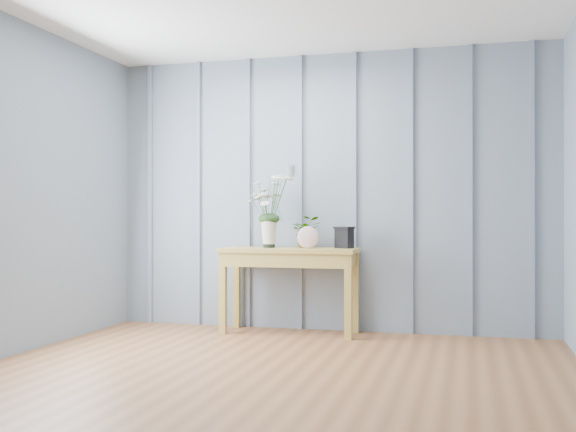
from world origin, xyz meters
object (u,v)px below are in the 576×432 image
(sideboard, at_px, (289,261))
(daisy_vase, at_px, (269,201))
(felt_disc_vessel, at_px, (308,237))
(carved_box, at_px, (344,237))

(sideboard, distance_m, daisy_vase, 0.56)
(sideboard, bearing_deg, daisy_vase, -173.90)
(sideboard, relative_size, felt_disc_vessel, 6.29)
(daisy_vase, xyz_separation_m, felt_disc_vessel, (0.37, -0.06, -0.32))
(sideboard, height_order, daisy_vase, daisy_vase)
(sideboard, distance_m, carved_box, 0.53)
(felt_disc_vessel, relative_size, carved_box, 1.01)
(sideboard, xyz_separation_m, felt_disc_vessel, (0.19, -0.08, 0.21))
(sideboard, bearing_deg, carved_box, 5.03)
(felt_disc_vessel, bearing_deg, sideboard, 155.24)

